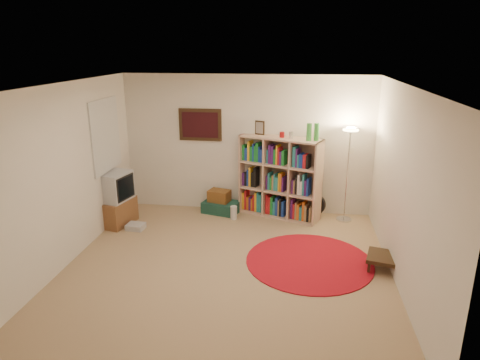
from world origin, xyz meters
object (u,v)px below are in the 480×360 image
object	(u,v)px
floor_lamp	(350,143)
floor_fan	(315,206)
tv_stand	(116,199)
bookshelf	(279,178)
side_table	(385,258)
suitcase	(221,207)

from	to	relation	value
floor_lamp	floor_fan	world-z (taller)	floor_lamp
floor_fan	tv_stand	bearing A→B (deg)	-146.60
bookshelf	floor_lamp	xyz separation A→B (m)	(1.18, -0.07, 0.69)
tv_stand	side_table	size ratio (longest dim) A/B	1.69
bookshelf	floor_fan	size ratio (longest dim) A/B	4.02
bookshelf	side_table	xyz separation A→B (m)	(1.56, -1.79, -0.53)
suitcase	bookshelf	bearing A→B (deg)	14.38
floor_lamp	tv_stand	world-z (taller)	floor_lamp
floor_fan	bookshelf	bearing A→B (deg)	-159.01
bookshelf	floor_lamp	distance (m)	1.37
floor_fan	tv_stand	xyz separation A→B (m)	(-3.41, -0.78, 0.23)
bookshelf	tv_stand	xyz separation A→B (m)	(-2.74, -0.77, -0.26)
side_table	tv_stand	bearing A→B (deg)	166.68
side_table	suitcase	bearing A→B (deg)	145.48
floor_lamp	side_table	bearing A→B (deg)	-77.53
bookshelf	floor_lamp	size ratio (longest dim) A/B	1.04
tv_stand	bookshelf	bearing A→B (deg)	28.84
floor_fan	tv_stand	distance (m)	3.50
floor_lamp	side_table	size ratio (longest dim) A/B	3.03
tv_stand	suitcase	distance (m)	1.89
tv_stand	suitcase	size ratio (longest dim) A/B	1.28
tv_stand	side_table	bearing A→B (deg)	-0.24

